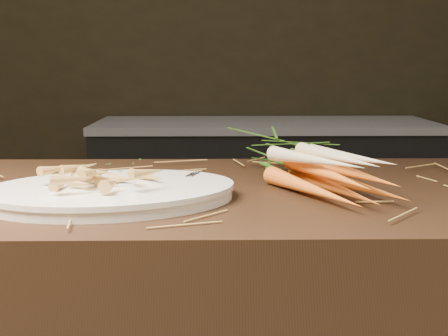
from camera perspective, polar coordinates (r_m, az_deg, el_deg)
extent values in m
cube|color=black|center=(3.35, -1.47, 14.90)|extent=(5.00, 0.04, 2.80)
cube|color=black|center=(3.13, 4.08, -3.28)|extent=(1.80, 0.60, 0.80)
cube|color=#99999E|center=(3.05, 4.19, 4.38)|extent=(1.82, 0.62, 0.04)
cone|color=#EC581E|center=(1.09, 8.87, -2.13)|extent=(0.16, 0.29, 0.04)
cone|color=#EC581E|center=(1.11, 11.00, -1.90)|extent=(0.14, 0.30, 0.04)
cone|color=#EC581E|center=(1.14, 13.04, -1.68)|extent=(0.17, 0.29, 0.04)
cone|color=#EC581E|center=(1.08, 10.33, -0.53)|extent=(0.13, 0.30, 0.04)
cone|color=#EC581E|center=(1.11, 12.38, -0.34)|extent=(0.16, 0.29, 0.04)
cone|color=beige|center=(1.09, 9.14, 0.82)|extent=(0.16, 0.26, 0.05)
cone|color=beige|center=(1.10, 11.34, 1.07)|extent=(0.13, 0.27, 0.04)
cone|color=beige|center=(1.13, 12.62, 1.08)|extent=(0.14, 0.27, 0.05)
ellipsoid|color=#3B681B|center=(1.32, 4.91, 1.79)|extent=(0.26, 0.31, 0.10)
cube|color=silver|center=(1.07, -2.54, -1.79)|extent=(0.07, 0.17, 0.00)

